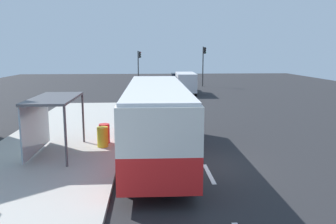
{
  "coord_description": "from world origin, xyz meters",
  "views": [
    {
      "loc": [
        -2.1,
        -13.67,
        4.63
      ],
      "look_at": [
        -1.0,
        4.32,
        1.5
      ],
      "focal_mm": 37.36,
      "sensor_mm": 36.0,
      "label": 1
    }
  ],
  "objects_px": {
    "traffic_light_near_side": "(204,60)",
    "recycling_bin_yellow": "(103,137)",
    "sedan_far": "(177,78)",
    "sedan_near": "(183,84)",
    "recycling_bin_red": "(104,133)",
    "bus": "(156,116)",
    "traffic_light_far_side": "(139,63)",
    "white_van": "(186,82)",
    "bus_shelter": "(48,111)"
  },
  "relations": [
    {
      "from": "recycling_bin_red",
      "to": "traffic_light_near_side",
      "type": "height_order",
      "value": "traffic_light_near_side"
    },
    {
      "from": "recycling_bin_yellow",
      "to": "bus_shelter",
      "type": "height_order",
      "value": "bus_shelter"
    },
    {
      "from": "recycling_bin_red",
      "to": "traffic_light_near_side",
      "type": "relative_size",
      "value": 0.18
    },
    {
      "from": "bus",
      "to": "white_van",
      "type": "distance_m",
      "value": 23.53
    },
    {
      "from": "bus",
      "to": "sedan_far",
      "type": "distance_m",
      "value": 35.88
    },
    {
      "from": "bus",
      "to": "traffic_light_near_side",
      "type": "height_order",
      "value": "traffic_light_near_side"
    },
    {
      "from": "sedan_far",
      "to": "traffic_light_near_side",
      "type": "bearing_deg",
      "value": -52.95
    },
    {
      "from": "white_van",
      "to": "recycling_bin_yellow",
      "type": "distance_m",
      "value": 22.95
    },
    {
      "from": "sedan_near",
      "to": "recycling_bin_red",
      "type": "xyz_separation_m",
      "value": [
        -6.5,
        -25.05,
        -0.14
      ]
    },
    {
      "from": "sedan_near",
      "to": "sedan_far",
      "type": "relative_size",
      "value": 1.0
    },
    {
      "from": "recycling_bin_red",
      "to": "traffic_light_near_side",
      "type": "distance_m",
      "value": 31.22
    },
    {
      "from": "white_van",
      "to": "traffic_light_near_side",
      "type": "distance_m",
      "value": 9.1
    },
    {
      "from": "sedan_near",
      "to": "bus_shelter",
      "type": "bearing_deg",
      "value": -108.07
    },
    {
      "from": "sedan_near",
      "to": "traffic_light_near_side",
      "type": "bearing_deg",
      "value": 54.53
    },
    {
      "from": "recycling_bin_yellow",
      "to": "bus_shelter",
      "type": "relative_size",
      "value": 0.24
    },
    {
      "from": "traffic_light_near_side",
      "to": "bus_shelter",
      "type": "relative_size",
      "value": 1.31
    },
    {
      "from": "traffic_light_near_side",
      "to": "traffic_light_far_side",
      "type": "height_order",
      "value": "traffic_light_near_side"
    },
    {
      "from": "white_van",
      "to": "traffic_light_far_side",
      "type": "distance_m",
      "value": 10.6
    },
    {
      "from": "sedan_far",
      "to": "traffic_light_near_side",
      "type": "xyz_separation_m",
      "value": [
        3.2,
        -4.24,
        2.68
      ]
    },
    {
      "from": "sedan_near",
      "to": "traffic_light_near_side",
      "type": "xyz_separation_m",
      "value": [
        3.2,
        4.49,
        2.68
      ]
    },
    {
      "from": "white_van",
      "to": "recycling_bin_red",
      "type": "xyz_separation_m",
      "value": [
        -6.4,
        -21.33,
        -0.69
      ]
    },
    {
      "from": "bus",
      "to": "recycling_bin_yellow",
      "type": "bearing_deg",
      "value": 154.89
    },
    {
      "from": "bus",
      "to": "recycling_bin_red",
      "type": "height_order",
      "value": "bus"
    },
    {
      "from": "white_van",
      "to": "sedan_far",
      "type": "relative_size",
      "value": 1.19
    },
    {
      "from": "white_van",
      "to": "recycling_bin_red",
      "type": "relative_size",
      "value": 5.53
    },
    {
      "from": "sedan_far",
      "to": "recycling_bin_yellow",
      "type": "distance_m",
      "value": 35.09
    },
    {
      "from": "bus",
      "to": "traffic_light_near_side",
      "type": "bearing_deg",
      "value": 77.07
    },
    {
      "from": "bus",
      "to": "traffic_light_far_side",
      "type": "height_order",
      "value": "traffic_light_far_side"
    },
    {
      "from": "sedan_near",
      "to": "bus_shelter",
      "type": "relative_size",
      "value": 1.11
    },
    {
      "from": "bus",
      "to": "sedan_near",
      "type": "distance_m",
      "value": 27.24
    },
    {
      "from": "bus_shelter",
      "to": "sedan_near",
      "type": "bearing_deg",
      "value": 71.93
    },
    {
      "from": "bus_shelter",
      "to": "white_van",
      "type": "bearing_deg",
      "value": 69.45
    },
    {
      "from": "recycling_bin_red",
      "to": "bus_shelter",
      "type": "height_order",
      "value": "bus_shelter"
    },
    {
      "from": "bus",
      "to": "sedan_far",
      "type": "height_order",
      "value": "bus"
    },
    {
      "from": "recycling_bin_yellow",
      "to": "sedan_far",
      "type": "bearing_deg",
      "value": 79.32
    },
    {
      "from": "sedan_near",
      "to": "traffic_light_near_side",
      "type": "height_order",
      "value": "traffic_light_near_side"
    },
    {
      "from": "sedan_far",
      "to": "recycling_bin_yellow",
      "type": "height_order",
      "value": "sedan_far"
    },
    {
      "from": "sedan_far",
      "to": "bus_shelter",
      "type": "distance_m",
      "value": 36.5
    },
    {
      "from": "sedan_near",
      "to": "traffic_light_far_side",
      "type": "relative_size",
      "value": 0.95
    },
    {
      "from": "sedan_far",
      "to": "recycling_bin_yellow",
      "type": "xyz_separation_m",
      "value": [
        -6.5,
        -34.48,
        -0.14
      ]
    },
    {
      "from": "traffic_light_far_side",
      "to": "bus_shelter",
      "type": "xyz_separation_m",
      "value": [
        -3.32,
        -31.98,
        -1.04
      ]
    },
    {
      "from": "sedan_near",
      "to": "bus_shelter",
      "type": "distance_m",
      "value": 28.11
    },
    {
      "from": "white_van",
      "to": "bus_shelter",
      "type": "distance_m",
      "value": 24.55
    },
    {
      "from": "white_van",
      "to": "sedan_near",
      "type": "distance_m",
      "value": 3.76
    },
    {
      "from": "sedan_near",
      "to": "white_van",
      "type": "bearing_deg",
      "value": -91.52
    },
    {
      "from": "sedan_near",
      "to": "recycling_bin_red",
      "type": "relative_size",
      "value": 4.68
    },
    {
      "from": "sedan_far",
      "to": "recycling_bin_red",
      "type": "height_order",
      "value": "sedan_far"
    },
    {
      "from": "traffic_light_near_side",
      "to": "recycling_bin_yellow",
      "type": "bearing_deg",
      "value": -107.78
    },
    {
      "from": "sedan_near",
      "to": "recycling_bin_red",
      "type": "height_order",
      "value": "sedan_near"
    },
    {
      "from": "bus",
      "to": "traffic_light_far_side",
      "type": "relative_size",
      "value": 2.35
    }
  ]
}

